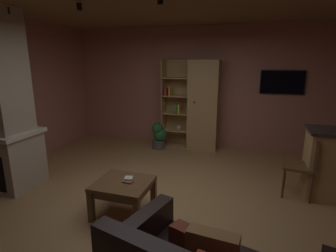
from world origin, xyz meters
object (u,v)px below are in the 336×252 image
bookshelf_cabinet (199,106)px  potted_floor_plant (159,136)px  coffee_table (123,188)px  wall_mounted_tv (282,82)px  table_book_1 (129,178)px  table_book_0 (128,182)px  dining_chair (306,163)px

bookshelf_cabinet → potted_floor_plant: bearing=-161.8°
coffee_table → wall_mounted_tv: 3.98m
coffee_table → wall_mounted_tv: bearing=57.0°
table_book_1 → potted_floor_plant: 2.70m
table_book_1 → wall_mounted_tv: (2.02, 3.14, 1.04)m
table_book_0 → potted_floor_plant: 2.75m
coffee_table → dining_chair: 2.63m
wall_mounted_tv → bookshelf_cabinet: bearing=-172.8°
coffee_table → dining_chair: dining_chair is taller
dining_chair → wall_mounted_tv: wall_mounted_tv is taller
coffee_table → table_book_1: (0.05, 0.05, 0.12)m
wall_mounted_tv → table_book_0: bearing=-122.2°
table_book_0 → dining_chair: 2.56m
table_book_1 → wall_mounted_tv: 3.87m
dining_chair → table_book_0: bearing=-151.4°
table_book_1 → potted_floor_plant: size_ratio=0.18×
table_book_0 → dining_chair: bearing=28.6°
bookshelf_cabinet → table_book_0: (-0.34, -2.98, -0.51)m
coffee_table → wall_mounted_tv: wall_mounted_tv is taller
bookshelf_cabinet → coffee_table: 3.07m
coffee_table → dining_chair: bearing=28.0°
potted_floor_plant → bookshelf_cabinet: bearing=18.2°
coffee_table → table_book_0: (0.07, 0.00, 0.10)m
table_book_0 → potted_floor_plant: size_ratio=0.21×
bookshelf_cabinet → potted_floor_plant: 1.14m
table_book_1 → dining_chair: (2.26, 1.18, 0.03)m
coffee_table → table_book_1: table_book_1 is taller
dining_chair → wall_mounted_tv: 2.21m
dining_chair → wall_mounted_tv: size_ratio=1.07×
table_book_0 → potted_floor_plant: (-0.53, 2.69, -0.17)m
table_book_1 → potted_floor_plant: bearing=101.0°
dining_chair → potted_floor_plant: dining_chair is taller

